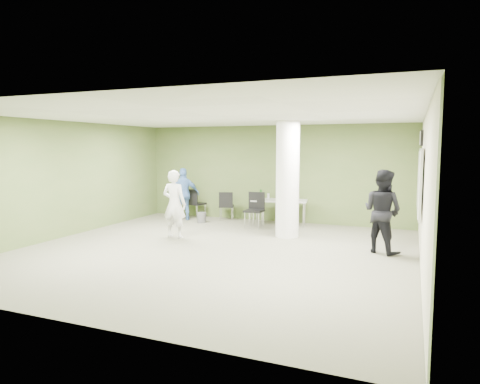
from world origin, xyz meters
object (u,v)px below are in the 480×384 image
at_px(man_black, 382,211).
at_px(folding_table, 279,201).
at_px(chair_back_left, 195,201).
at_px(man_blue, 184,194).
at_px(woman_white, 174,204).

bearing_deg(man_black, folding_table, -8.14).
height_order(folding_table, chair_back_left, folding_table).
distance_m(folding_table, man_black, 3.60).
relative_size(chair_back_left, man_blue, 0.58).
distance_m(woman_white, man_blue, 2.51).
bearing_deg(woman_white, folding_table, -127.36).
distance_m(chair_back_left, man_blue, 0.51).
bearing_deg(folding_table, man_blue, 174.88).
relative_size(woman_white, man_black, 0.95).
bearing_deg(man_blue, man_black, 133.15).
xyz_separation_m(chair_back_left, man_blue, (-0.14, -0.42, 0.25)).
xyz_separation_m(chair_back_left, woman_white, (0.89, -2.70, 0.29)).
xyz_separation_m(woman_white, man_black, (4.72, 0.33, 0.05)).
bearing_deg(man_blue, folding_table, 156.21).
bearing_deg(woman_white, man_black, -176.93).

